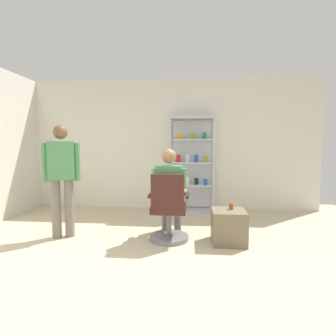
# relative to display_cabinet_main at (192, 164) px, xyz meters

# --- Properties ---
(ground_plane) EXTENTS (7.20, 7.20, 0.00)m
(ground_plane) POSITION_rel_display_cabinet_main_xyz_m (-0.40, -2.76, -0.96)
(ground_plane) COLOR #C6B793
(back_wall) EXTENTS (6.00, 0.10, 2.70)m
(back_wall) POSITION_rel_display_cabinet_main_xyz_m (-0.40, 0.24, 0.39)
(back_wall) COLOR silver
(back_wall) RESTS_ON ground
(display_cabinet_main) EXTENTS (0.90, 0.45, 1.90)m
(display_cabinet_main) POSITION_rel_display_cabinet_main_xyz_m (0.00, 0.00, 0.00)
(display_cabinet_main) COLOR #B7B7BC
(display_cabinet_main) RESTS_ON ground
(office_chair) EXTENTS (0.56, 0.56, 0.96)m
(office_chair) POSITION_rel_display_cabinet_main_xyz_m (-0.32, -1.77, -0.57)
(office_chair) COLOR slate
(office_chair) RESTS_ON ground
(seated_shopkeeper) EXTENTS (0.49, 0.57, 1.29)m
(seated_shopkeeper) POSITION_rel_display_cabinet_main_xyz_m (-0.32, -1.60, -0.25)
(seated_shopkeeper) COLOR slate
(seated_shopkeeper) RESTS_ON ground
(storage_crate) EXTENTS (0.45, 0.47, 0.46)m
(storage_crate) POSITION_rel_display_cabinet_main_xyz_m (0.51, -1.76, -0.74)
(storage_crate) COLOR #72664C
(storage_crate) RESTS_ON ground
(tea_glass) EXTENTS (0.06, 0.06, 0.08)m
(tea_glass) POSITION_rel_display_cabinet_main_xyz_m (0.55, -1.70, -0.46)
(tea_glass) COLOR brown
(tea_glass) RESTS_ON storage_crate
(standing_customer) EXTENTS (0.49, 0.34, 1.63)m
(standing_customer) POSITION_rel_display_cabinet_main_xyz_m (-1.87, -1.73, -0.03)
(standing_customer) COLOR slate
(standing_customer) RESTS_ON ground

